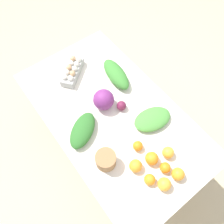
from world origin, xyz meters
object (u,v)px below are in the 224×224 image
at_px(orange_1, 152,158).
at_px(orange_4, 138,146).
at_px(greens_bunch_kale, 116,74).
at_px(orange_5, 150,180).
at_px(cabbage_purple, 104,100).
at_px(orange_7, 164,184).
at_px(beet_root, 121,106).
at_px(orange_3, 165,168).
at_px(greens_bunch_beet_tops, 83,130).
at_px(orange_0, 168,152).
at_px(orange_2, 136,166).
at_px(egg_carton, 72,71).
at_px(orange_6, 178,174).
at_px(paper_bag, 106,160).
at_px(greens_bunch_chard, 152,119).

relative_size(orange_1, orange_4, 1.27).
xyz_separation_m(greens_bunch_kale, orange_5, (0.73, -0.31, -0.01)).
bearing_deg(cabbage_purple, orange_7, -4.06).
bearing_deg(beet_root, orange_3, -6.49).
distance_m(greens_bunch_beet_tops, orange_0, 0.57).
bearing_deg(orange_3, orange_2, -130.25).
bearing_deg(greens_bunch_kale, beet_root, -29.58).
height_order(cabbage_purple, egg_carton, cabbage_purple).
bearing_deg(orange_1, orange_6, 20.26).
distance_m(beet_root, orange_7, 0.58).
distance_m(paper_bag, orange_3, 0.36).
bearing_deg(orange_6, orange_2, -138.31).
distance_m(greens_bunch_beet_tops, orange_4, 0.37).
xyz_separation_m(paper_bag, orange_5, (0.25, 0.14, -0.02)).
bearing_deg(greens_bunch_kale, greens_bunch_chard, -3.72).
height_order(orange_4, orange_7, orange_7).
bearing_deg(orange_4, orange_3, 11.68).
distance_m(greens_bunch_chard, orange_6, 0.39).
bearing_deg(orange_3, orange_6, 23.58).
bearing_deg(orange_3, paper_bag, -133.87).
relative_size(egg_carton, paper_bag, 2.16).
distance_m(greens_bunch_beet_tops, beet_root, 0.32).
bearing_deg(orange_2, orange_4, 133.53).
bearing_deg(greens_bunch_beet_tops, orange_3, 27.38).
bearing_deg(orange_4, paper_bag, -101.73).
xyz_separation_m(greens_bunch_beet_tops, orange_7, (0.58, 0.19, 0.00)).
bearing_deg(orange_4, orange_1, 6.93).
xyz_separation_m(greens_bunch_chard, greens_bunch_kale, (-0.44, 0.03, 0.02)).
bearing_deg(orange_1, greens_bunch_kale, 161.25).
bearing_deg(greens_bunch_kale, egg_carton, -133.42).
relative_size(orange_0, orange_6, 0.96).
height_order(orange_3, orange_4, orange_3).
distance_m(egg_carton, greens_bunch_kale, 0.34).
height_order(orange_6, orange_7, orange_7).
relative_size(cabbage_purple, greens_bunch_beet_tops, 0.54).
bearing_deg(egg_carton, orange_3, -125.52).
height_order(egg_carton, greens_bunch_kale, same).
xyz_separation_m(orange_1, orange_5, (0.09, -0.09, -0.01)).
distance_m(paper_bag, greens_bunch_kale, 0.66).
bearing_deg(orange_7, egg_carton, 178.91).
height_order(cabbage_purple, orange_0, cabbage_purple).
distance_m(orange_0, orange_6, 0.14).
bearing_deg(greens_bunch_chard, greens_bunch_beet_tops, -116.93).
bearing_deg(orange_2, orange_3, 49.75).
bearing_deg(orange_5, orange_4, 158.49).
distance_m(egg_carton, greens_bunch_beet_tops, 0.50).
bearing_deg(beet_root, orange_7, -12.93).
bearing_deg(orange_3, beet_root, 173.51).
relative_size(egg_carton, orange_4, 4.21).
relative_size(cabbage_purple, egg_carton, 0.54).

